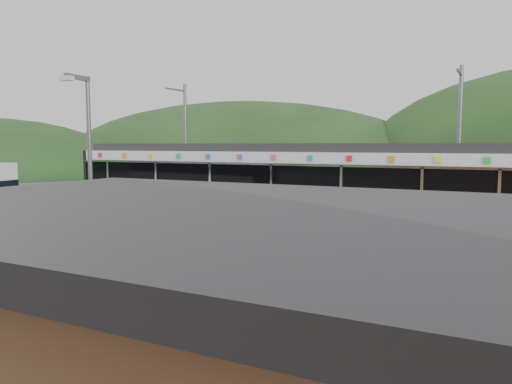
% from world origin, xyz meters
% --- Properties ---
extents(ground, '(120.00, 120.00, 0.00)m').
position_xyz_m(ground, '(0.00, 0.00, 0.00)').
color(ground, '#4C4C4F').
rests_on(ground, ground).
extents(hills, '(146.00, 149.00, 26.00)m').
position_xyz_m(hills, '(6.19, 5.29, 0.00)').
color(hills, '#1E3D19').
rests_on(hills, ground).
extents(platform, '(26.00, 3.20, 0.30)m').
position_xyz_m(platform, '(0.00, 3.30, 0.15)').
color(platform, '#9E9E99').
rests_on(platform, ground).
extents(yellow_line, '(26.00, 0.10, 0.01)m').
position_xyz_m(yellow_line, '(0.00, 2.00, 0.30)').
color(yellow_line, yellow).
rests_on(yellow_line, platform).
extents(train, '(20.44, 3.01, 3.74)m').
position_xyz_m(train, '(-0.28, 6.00, 2.06)').
color(train, black).
rests_on(train, ground).
extents(catenary_mast_west, '(0.18, 1.80, 7.00)m').
position_xyz_m(catenary_mast_west, '(-7.00, 8.56, 3.65)').
color(catenary_mast_west, slate).
rests_on(catenary_mast_west, ground).
extents(catenary_mast_east, '(0.18, 1.80, 7.00)m').
position_xyz_m(catenary_mast_east, '(7.00, 8.56, 3.65)').
color(catenary_mast_east, slate).
rests_on(catenary_mast_east, ground).
extents(station_shelter, '(9.20, 6.20, 3.00)m').
position_xyz_m(station_shelter, '(6.00, -9.01, 1.55)').
color(station_shelter, olive).
rests_on(station_shelter, ground).
extents(lamp_post, '(0.37, 1.01, 5.58)m').
position_xyz_m(lamp_post, '(-1.37, -3.99, 3.34)').
color(lamp_post, slate).
rests_on(lamp_post, ground).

